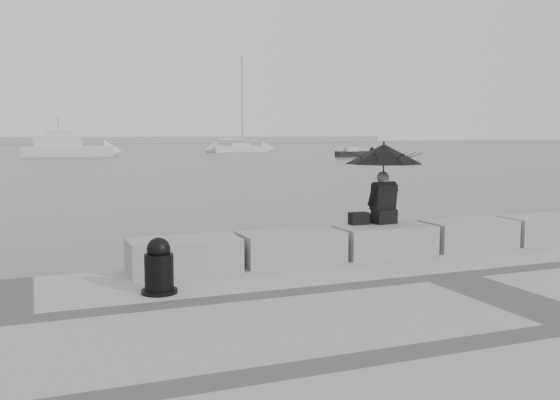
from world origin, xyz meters
name	(u,v)px	position (x,y,z in m)	size (l,w,h in m)	color
ground	(371,279)	(0.00, 0.00, 0.00)	(360.00, 360.00, 0.00)	#47494C
stone_block_far_left	(184,255)	(-3.40, -0.45, 0.75)	(1.60, 0.80, 0.50)	gray
stone_block_left	(291,247)	(-1.70, -0.45, 0.75)	(1.60, 0.80, 0.50)	gray
stone_block_centre	(385,241)	(0.00, -0.45, 0.75)	(1.60, 0.80, 0.50)	gray
stone_block_right	(468,234)	(1.70, -0.45, 0.75)	(1.60, 0.80, 0.50)	gray
stone_block_far_right	(543,229)	(3.40, -0.45, 0.75)	(1.60, 0.80, 0.50)	gray
seated_person	(384,162)	(0.12, -0.18, 2.04)	(1.33, 1.33, 1.39)	black
bag	(359,218)	(-0.33, -0.15, 1.10)	(0.32, 0.18, 0.20)	black
mooring_bollard	(159,270)	(-3.97, -1.56, 0.81)	(0.46, 0.46, 0.73)	black
distant_landmass	(19,140)	(-8.14, 154.51, 0.90)	(180.00, 8.00, 2.80)	#95979A
sailboat_right	(239,148)	(20.70, 71.02, 0.53)	(7.29, 2.46, 12.90)	#BDBDBF
motor_cruiser	(68,148)	(-1.67, 62.06, 0.89)	(9.72, 3.91, 4.50)	#BDBDBF
small_motorboat	(357,154)	(27.22, 50.15, 0.32)	(4.62, 1.96, 1.10)	black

